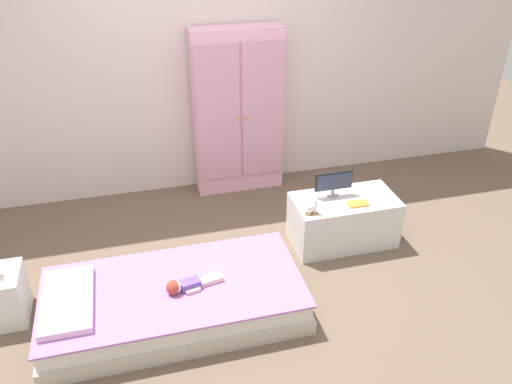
{
  "coord_description": "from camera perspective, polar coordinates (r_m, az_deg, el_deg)",
  "views": [
    {
      "loc": [
        -0.66,
        -2.97,
        2.58
      ],
      "look_at": [
        0.2,
        0.35,
        0.55
      ],
      "focal_mm": 36.61,
      "sensor_mm": 36.0,
      "label": 1
    }
  ],
  "objects": [
    {
      "name": "bed",
      "position": [
        3.69,
        -8.91,
        -11.62
      ],
      "size": [
        1.75,
        0.87,
        0.25
      ],
      "color": "beige",
      "rests_on": "ground_plane"
    },
    {
      "name": "rocking_horse_toy",
      "position": [
        3.98,
        6.26,
        -1.69
      ],
      "size": [
        0.1,
        0.04,
        0.12
      ],
      "color": "#8E6642",
      "rests_on": "tv_stand"
    },
    {
      "name": "doll",
      "position": [
        3.54,
        -7.86,
        -10.06
      ],
      "size": [
        0.39,
        0.15,
        0.1
      ],
      "color": "#6B4CB2",
      "rests_on": "bed"
    },
    {
      "name": "pillow",
      "position": [
        3.62,
        -19.93,
        -11.12
      ],
      "size": [
        0.32,
        0.62,
        0.05
      ],
      "primitive_type": "cube",
      "color": "silver",
      "rests_on": "bed"
    },
    {
      "name": "book_orange",
      "position": [
        4.18,
        11.07,
        -1.24
      ],
      "size": [
        0.16,
        0.1,
        0.01
      ],
      "primitive_type": "cube",
      "color": "orange",
      "rests_on": "tv_stand"
    },
    {
      "name": "ground_plane",
      "position": [
        4.0,
        -1.58,
        -9.79
      ],
      "size": [
        10.0,
        10.0,
        0.02
      ],
      "primitive_type": "cube",
      "color": "brown"
    },
    {
      "name": "back_wall",
      "position": [
        4.76,
        -6.34,
        15.45
      ],
      "size": [
        6.4,
        0.05,
        2.7
      ],
      "primitive_type": "cube",
      "color": "silver",
      "rests_on": "ground_plane"
    },
    {
      "name": "tv_monitor",
      "position": [
        4.2,
        8.48,
        1.08
      ],
      "size": [
        0.31,
        0.1,
        0.21
      ],
      "color": "#99999E",
      "rests_on": "tv_stand"
    },
    {
      "name": "tv_stand",
      "position": [
        4.34,
        9.51,
        -3.05
      ],
      "size": [
        0.84,
        0.44,
        0.41
      ],
      "primitive_type": "cube",
      "color": "silver",
      "rests_on": "ground_plane"
    },
    {
      "name": "wardrobe",
      "position": [
        4.84,
        -1.97,
        8.68
      ],
      "size": [
        0.82,
        0.27,
        1.54
      ],
      "color": "#EFADCC",
      "rests_on": "ground_plane"
    }
  ]
}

